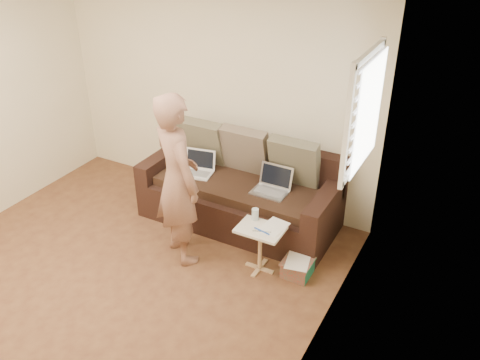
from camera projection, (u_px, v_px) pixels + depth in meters
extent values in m
plane|color=#4F2D1D|center=(95.00, 296.00, 4.82)|extent=(4.50, 4.50, 0.00)
plane|color=white|center=(43.00, 12.00, 3.54)|extent=(4.50, 4.50, 0.00)
plane|color=beige|center=(214.00, 93.00, 5.90)|extent=(4.00, 0.00, 4.00)
plane|color=beige|center=(300.00, 246.00, 3.35)|extent=(0.00, 4.50, 4.50)
imported|color=brown|center=(178.00, 180.00, 4.95)|extent=(0.79, 0.72, 1.79)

